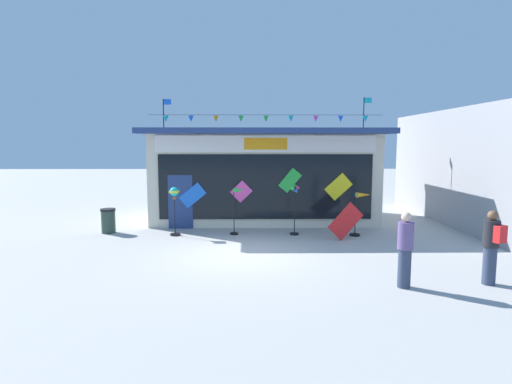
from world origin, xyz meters
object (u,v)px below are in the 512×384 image
at_px(wind_spinner_far_left, 174,199).
at_px(wind_spinner_left, 237,205).
at_px(person_near_camera, 405,249).
at_px(display_kite_on_ground, 346,221).
at_px(trash_bin, 108,221).
at_px(wind_spinner_center_right, 360,207).
at_px(person_mid_plaza, 491,246).
at_px(kite_shop_building, 264,174).
at_px(wind_spinner_center_left, 295,205).

bearing_deg(wind_spinner_far_left, wind_spinner_left, 2.77).
relative_size(wind_spinner_far_left, wind_spinner_left, 1.02).
bearing_deg(person_near_camera, wind_spinner_far_left, -122.68).
bearing_deg(display_kite_on_ground, trash_bin, 171.94).
distance_m(wind_spinner_left, trash_bin, 4.62).
xyz_separation_m(wind_spinner_center_right, person_mid_plaza, (1.61, -4.97, -0.11)).
bearing_deg(wind_spinner_far_left, trash_bin, 170.08).
bearing_deg(wind_spinner_left, wind_spinner_center_right, -3.39).
distance_m(wind_spinner_center_right, person_mid_plaza, 5.23).
relative_size(wind_spinner_left, person_near_camera, 0.98).
height_order(wind_spinner_far_left, trash_bin, wind_spinner_far_left).
distance_m(wind_spinner_far_left, person_near_camera, 7.99).
xyz_separation_m(person_mid_plaza, trash_bin, (-10.41, 5.55, -0.45)).
relative_size(kite_shop_building, wind_spinner_center_right, 6.09).
xyz_separation_m(kite_shop_building, wind_spinner_left, (-1.03, -3.11, -0.84)).
bearing_deg(wind_spinner_center_right, wind_spinner_left, 176.61).
distance_m(person_mid_plaza, display_kite_on_ground, 4.93).
relative_size(person_mid_plaza, display_kite_on_ground, 1.46).
height_order(person_mid_plaza, trash_bin, person_mid_plaza).
bearing_deg(person_near_camera, display_kite_on_ground, -168.19).
height_order(wind_spinner_center_right, person_mid_plaza, person_mid_plaza).
xyz_separation_m(person_near_camera, person_mid_plaza, (1.99, 0.15, 0.03)).
bearing_deg(person_mid_plaza, wind_spinner_center_right, -97.13).
bearing_deg(trash_bin, display_kite_on_ground, -8.06).
distance_m(wind_spinner_left, wind_spinner_center_left, 2.00).
distance_m(wind_spinner_left, person_near_camera, 6.62).
height_order(kite_shop_building, trash_bin, kite_shop_building).
bearing_deg(display_kite_on_ground, wind_spinner_center_left, 155.12).
height_order(wind_spinner_far_left, wind_spinner_center_right, wind_spinner_far_left).
relative_size(kite_shop_building, trash_bin, 10.60).
bearing_deg(display_kite_on_ground, kite_shop_building, 123.13).
xyz_separation_m(wind_spinner_left, wind_spinner_center_left, (2.00, -0.09, 0.01)).
distance_m(wind_spinner_center_right, trash_bin, 8.84).
height_order(person_near_camera, trash_bin, person_near_camera).
xyz_separation_m(person_near_camera, display_kite_on_ground, (-0.25, 4.54, -0.24)).
distance_m(wind_spinner_far_left, trash_bin, 2.60).
relative_size(wind_spinner_left, display_kite_on_ground, 1.42).
bearing_deg(wind_spinner_far_left, wind_spinner_center_right, -1.33).
height_order(wind_spinner_center_right, display_kite_on_ground, wind_spinner_center_right).
relative_size(wind_spinner_center_right, trash_bin, 1.74).
bearing_deg(display_kite_on_ground, person_mid_plaza, -62.97).
bearing_deg(wind_spinner_center_left, wind_spinner_far_left, -179.83).
bearing_deg(trash_bin, kite_shop_building, 26.44).
bearing_deg(wind_spinner_center_right, wind_spinner_center_left, 175.91).
relative_size(kite_shop_building, wind_spinner_far_left, 5.49).
relative_size(person_near_camera, trash_bin, 1.94).
height_order(kite_shop_building, display_kite_on_ground, kite_shop_building).
relative_size(kite_shop_building, person_mid_plaza, 5.47).
height_order(kite_shop_building, wind_spinner_center_right, kite_shop_building).
bearing_deg(trash_bin, person_mid_plaza, -28.04).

